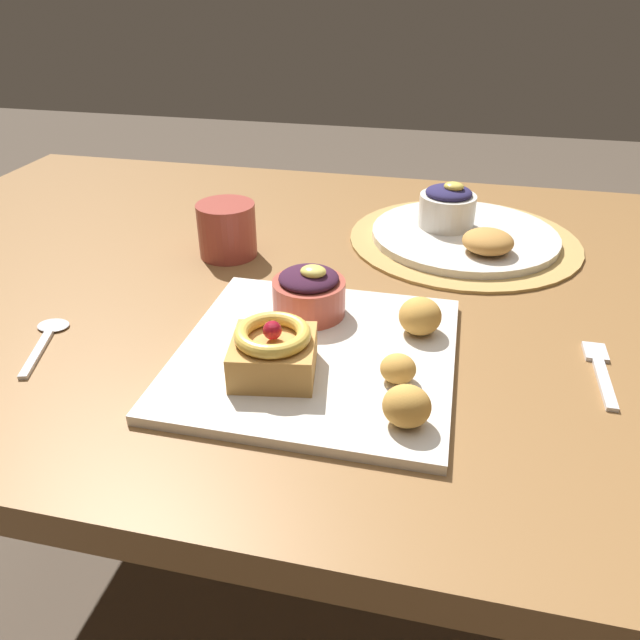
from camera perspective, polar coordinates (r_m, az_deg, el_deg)
The scene contains 15 objects.
ground_plane at distance 1.37m, azimuth 1.22°, elevation -24.45°, with size 8.00×8.00×0.00m, color brown.
dining_table at distance 0.92m, azimuth 1.66°, elevation -0.69°, with size 1.56×0.96×0.73m.
woven_placemat at distance 1.02m, azimuth 13.25°, elevation 7.28°, with size 0.37×0.37×0.01m, color #AD894C.
front_plate at distance 0.69m, azimuth -0.37°, elevation -3.24°, with size 0.31×0.31×0.01m, color silver.
cake_slice at distance 0.64m, azimuth -4.38°, elevation -2.89°, with size 0.10×0.10×0.06m.
berry_ramekin at distance 0.75m, azimuth -1.04°, elevation 2.59°, with size 0.09×0.09×0.07m.
fritter_front at distance 0.64m, azimuth 7.29°, elevation -4.53°, with size 0.04×0.03×0.03m, color gold.
fritter_middle at distance 0.58m, azimuth 8.09°, elevation -7.96°, with size 0.05×0.04×0.04m, color gold.
fritter_back at distance 0.72m, azimuth 9.31°, elevation 0.37°, with size 0.05×0.05×0.04m, color gold.
back_plate at distance 1.01m, azimuth 13.31°, elevation 7.72°, with size 0.29×0.29×0.01m, color silver.
back_ramekin at distance 1.02m, azimuth 11.79°, elevation 10.33°, with size 0.09×0.09×0.07m.
back_pastry at distance 0.94m, azimuth 15.39°, elevation 7.08°, with size 0.08×0.08×0.03m, color #B77F3D.
fork at distance 0.74m, azimuth 24.68°, elevation -4.18°, with size 0.03×0.13×0.00m.
spoon at distance 0.80m, azimuth -24.15°, elevation -1.45°, with size 0.06×0.12×0.00m.
coffee_mug at distance 0.94m, azimuth -8.67°, elevation 8.31°, with size 0.09×0.09×0.08m, color #993D33.
Camera 1 is at (0.15, -0.77, 1.12)m, focal length 34.32 mm.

